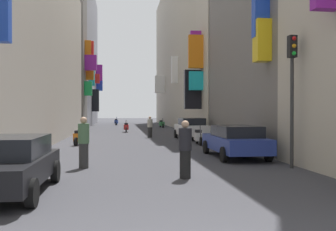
{
  "coord_description": "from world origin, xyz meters",
  "views": [
    {
      "loc": [
        -1.14,
        -3.74,
        1.95
      ],
      "look_at": [
        3.2,
        30.22,
        1.54
      ],
      "focal_mm": 39.72,
      "sensor_mm": 36.0,
      "label": 1
    }
  ],
  "objects_px": {
    "parked_car_blue": "(235,140)",
    "parked_car_black": "(9,163)",
    "scooter_blue": "(116,122)",
    "parked_car_white": "(191,128)",
    "pedestrian_near_left": "(84,143)",
    "scooter_red": "(126,127)",
    "pedestrian_near_right": "(185,149)",
    "scooter_white": "(199,137)",
    "scooter_orange": "(80,137)",
    "scooter_green": "(162,124)",
    "pedestrian_crossing": "(150,127)",
    "traffic_light_near_corner": "(292,78)"
  },
  "relations": [
    {
      "from": "pedestrian_near_left",
      "to": "traffic_light_near_corner",
      "type": "xyz_separation_m",
      "value": [
        7.03,
        -0.89,
        2.18
      ]
    },
    {
      "from": "scooter_green",
      "to": "pedestrian_near_left",
      "type": "relative_size",
      "value": 1.14
    },
    {
      "from": "scooter_blue",
      "to": "pedestrian_near_right",
      "type": "xyz_separation_m",
      "value": [
        2.45,
        -41.59,
        0.37
      ]
    },
    {
      "from": "pedestrian_crossing",
      "to": "traffic_light_near_corner",
      "type": "bearing_deg",
      "value": -76.56
    },
    {
      "from": "parked_car_black",
      "to": "traffic_light_near_corner",
      "type": "relative_size",
      "value": 0.91
    },
    {
      "from": "scooter_green",
      "to": "pedestrian_crossing",
      "type": "distance_m",
      "value": 16.44
    },
    {
      "from": "scooter_blue",
      "to": "pedestrian_crossing",
      "type": "xyz_separation_m",
      "value": [
        2.74,
        -24.91,
        0.31
      ]
    },
    {
      "from": "scooter_blue",
      "to": "scooter_green",
      "type": "height_order",
      "value": "same"
    },
    {
      "from": "scooter_white",
      "to": "parked_car_black",
      "type": "bearing_deg",
      "value": -120.67
    },
    {
      "from": "pedestrian_near_left",
      "to": "pedestrian_near_right",
      "type": "bearing_deg",
      "value": -36.73
    },
    {
      "from": "scooter_white",
      "to": "pedestrian_near_right",
      "type": "height_order",
      "value": "pedestrian_near_right"
    },
    {
      "from": "pedestrian_near_right",
      "to": "scooter_red",
      "type": "bearing_deg",
      "value": 93.21
    },
    {
      "from": "scooter_orange",
      "to": "traffic_light_near_corner",
      "type": "relative_size",
      "value": 0.4
    },
    {
      "from": "scooter_white",
      "to": "pedestrian_near_right",
      "type": "distance_m",
      "value": 10.88
    },
    {
      "from": "parked_car_white",
      "to": "parked_car_black",
      "type": "distance_m",
      "value": 17.77
    },
    {
      "from": "scooter_red",
      "to": "scooter_green",
      "type": "bearing_deg",
      "value": 64.26
    },
    {
      "from": "scooter_orange",
      "to": "pedestrian_crossing",
      "type": "distance_m",
      "value": 7.11
    },
    {
      "from": "parked_car_blue",
      "to": "traffic_light_near_corner",
      "type": "relative_size",
      "value": 0.99
    },
    {
      "from": "scooter_orange",
      "to": "scooter_white",
      "type": "distance_m",
      "value": 6.83
    },
    {
      "from": "parked_car_white",
      "to": "pedestrian_near_right",
      "type": "relative_size",
      "value": 2.48
    },
    {
      "from": "pedestrian_crossing",
      "to": "scooter_red",
      "type": "bearing_deg",
      "value": 102.6
    },
    {
      "from": "parked_car_blue",
      "to": "parked_car_black",
      "type": "bearing_deg",
      "value": -141.11
    },
    {
      "from": "parked_car_white",
      "to": "parked_car_blue",
      "type": "relative_size",
      "value": 0.93
    },
    {
      "from": "parked_car_black",
      "to": "scooter_white",
      "type": "distance_m",
      "value": 13.93
    },
    {
      "from": "parked_car_white",
      "to": "pedestrian_crossing",
      "type": "bearing_deg",
      "value": 143.64
    },
    {
      "from": "parked_car_black",
      "to": "scooter_blue",
      "type": "height_order",
      "value": "parked_car_black"
    },
    {
      "from": "scooter_orange",
      "to": "pedestrian_crossing",
      "type": "relative_size",
      "value": 1.15
    },
    {
      "from": "scooter_red",
      "to": "pedestrian_crossing",
      "type": "xyz_separation_m",
      "value": [
        1.63,
        -7.31,
        0.31
      ]
    },
    {
      "from": "parked_car_white",
      "to": "pedestrian_near_left",
      "type": "distance_m",
      "value": 13.8
    },
    {
      "from": "pedestrian_near_left",
      "to": "scooter_white",
      "type": "bearing_deg",
      "value": 55.08
    },
    {
      "from": "parked_car_blue",
      "to": "pedestrian_crossing",
      "type": "height_order",
      "value": "pedestrian_crossing"
    },
    {
      "from": "scooter_blue",
      "to": "scooter_white",
      "type": "relative_size",
      "value": 0.96
    },
    {
      "from": "parked_car_blue",
      "to": "traffic_light_near_corner",
      "type": "height_order",
      "value": "traffic_light_near_corner"
    },
    {
      "from": "scooter_blue",
      "to": "scooter_white",
      "type": "distance_m",
      "value": 31.47
    },
    {
      "from": "parked_car_black",
      "to": "pedestrian_near_right",
      "type": "height_order",
      "value": "pedestrian_near_right"
    },
    {
      "from": "parked_car_blue",
      "to": "scooter_white",
      "type": "height_order",
      "value": "parked_car_blue"
    },
    {
      "from": "pedestrian_crossing",
      "to": "pedestrian_near_right",
      "type": "bearing_deg",
      "value": -90.99
    },
    {
      "from": "parked_car_white",
      "to": "parked_car_black",
      "type": "bearing_deg",
      "value": -114.79
    },
    {
      "from": "scooter_orange",
      "to": "pedestrian_crossing",
      "type": "bearing_deg",
      "value": 51.22
    },
    {
      "from": "pedestrian_crossing",
      "to": "scooter_orange",
      "type": "bearing_deg",
      "value": -128.78
    },
    {
      "from": "parked_car_blue",
      "to": "scooter_orange",
      "type": "distance_m",
      "value": 9.7
    },
    {
      "from": "pedestrian_crossing",
      "to": "parked_car_white",
      "type": "bearing_deg",
      "value": -36.36
    },
    {
      "from": "scooter_orange",
      "to": "pedestrian_near_right",
      "type": "distance_m",
      "value": 11.9
    },
    {
      "from": "scooter_orange",
      "to": "scooter_blue",
      "type": "distance_m",
      "value": 30.49
    },
    {
      "from": "parked_car_black",
      "to": "traffic_light_near_corner",
      "type": "bearing_deg",
      "value": 18.8
    },
    {
      "from": "scooter_orange",
      "to": "scooter_red",
      "type": "distance_m",
      "value": 13.15
    },
    {
      "from": "scooter_red",
      "to": "pedestrian_near_right",
      "type": "height_order",
      "value": "pedestrian_near_right"
    },
    {
      "from": "scooter_green",
      "to": "pedestrian_crossing",
      "type": "height_order",
      "value": "pedestrian_crossing"
    },
    {
      "from": "scooter_orange",
      "to": "pedestrian_near_right",
      "type": "height_order",
      "value": "pedestrian_near_right"
    },
    {
      "from": "scooter_blue",
      "to": "parked_car_blue",
      "type": "bearing_deg",
      "value": -81.77
    }
  ]
}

